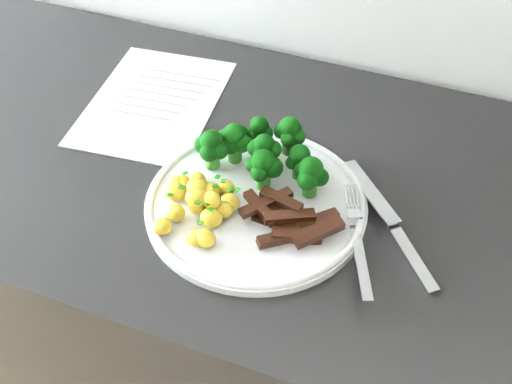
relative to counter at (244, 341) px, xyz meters
The scene contains 8 objects.
counter is the anchor object (origin of this frame).
recipe_paper 0.51m from the counter, 152.87° to the left, with size 0.23×0.30×0.00m.
plate 0.48m from the counter, 51.38° to the right, with size 0.31×0.31×0.02m.
broccoli 0.51m from the counter, ahead, with size 0.20×0.12×0.07m.
potatoes 0.50m from the counter, 99.47° to the right, with size 0.11×0.12×0.04m.
beef_strips 0.50m from the counter, 40.09° to the right, with size 0.14×0.10×0.03m.
fork 0.53m from the counter, 24.61° to the right, with size 0.09×0.19×0.02m.
knife 0.53m from the counter, 12.22° to the right, with size 0.17×0.20×0.03m.
Camera 1 is at (0.32, 1.02, 1.57)m, focal length 45.73 mm.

